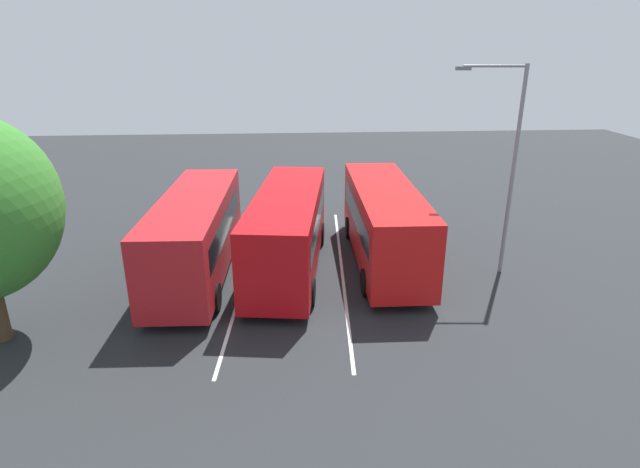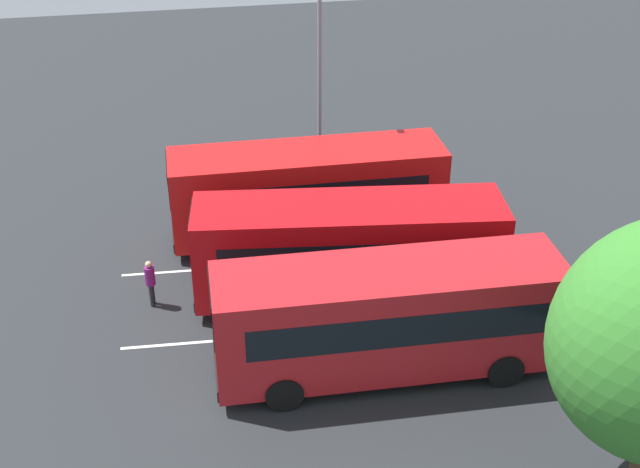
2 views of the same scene
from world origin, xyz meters
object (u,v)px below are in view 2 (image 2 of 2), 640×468
at_px(bus_far_left, 307,190).
at_px(street_lamp, 320,66).
at_px(bus_center_right, 387,316).
at_px(pedestrian, 150,280).
at_px(bus_center_left, 348,248).

height_order(bus_far_left, street_lamp, street_lamp).
distance_m(bus_center_right, street_lamp, 12.81).
bearing_deg(pedestrian, bus_far_left, 44.13).
relative_size(bus_far_left, bus_center_left, 0.98).
xyz_separation_m(bus_center_right, pedestrian, (6.44, -4.53, -0.90)).
distance_m(bus_far_left, street_lamp, 5.58).
height_order(bus_center_left, bus_center_right, same).
bearing_deg(street_lamp, bus_far_left, -12.86).
bearing_deg(pedestrian, bus_center_left, 5.92).
distance_m(bus_center_left, street_lamp, 9.22).
height_order(bus_center_left, pedestrian, bus_center_left).
bearing_deg(bus_far_left, pedestrian, 32.11).
relative_size(bus_far_left, street_lamp, 1.15).
xyz_separation_m(bus_center_right, street_lamp, (-0.57, -12.44, 2.98)).
height_order(pedestrian, street_lamp, street_lamp).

